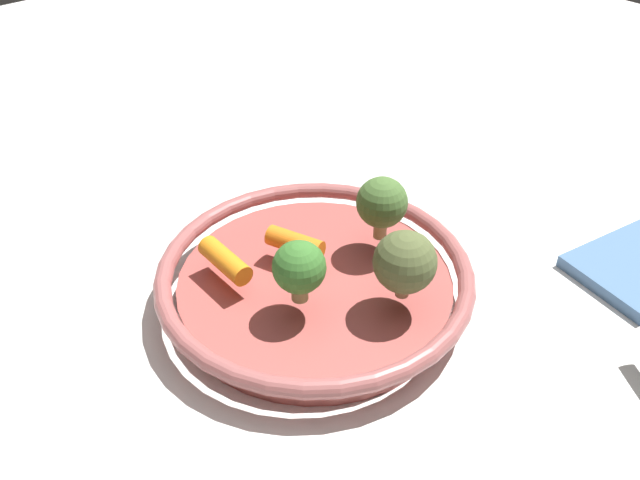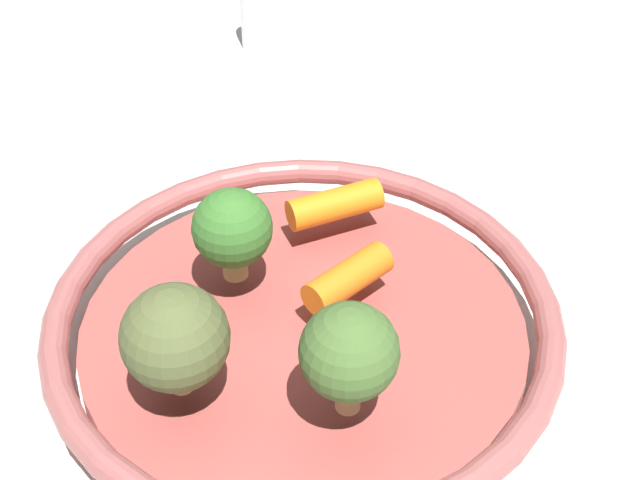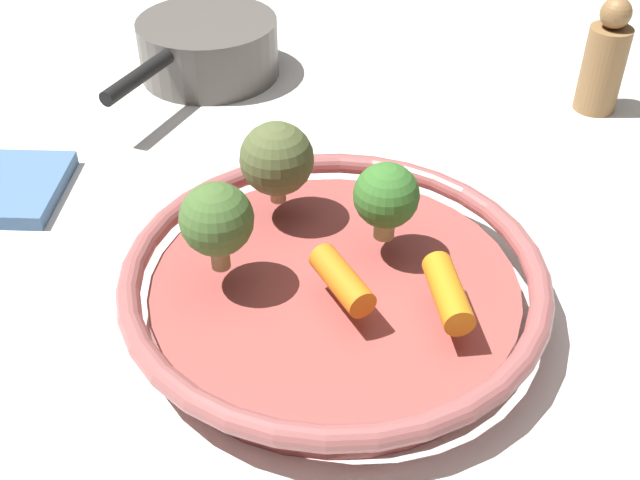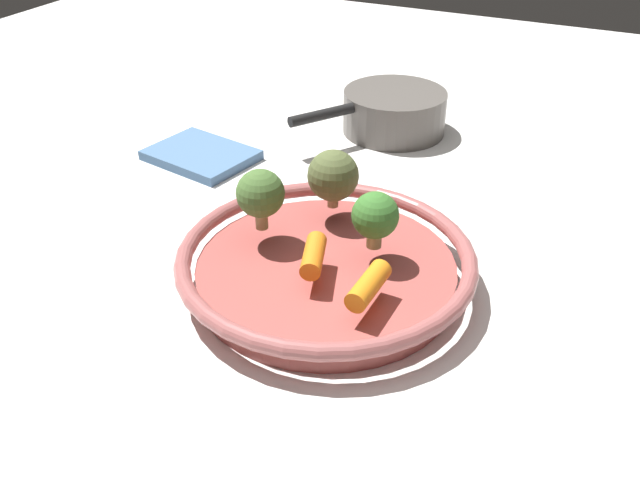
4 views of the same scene
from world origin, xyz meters
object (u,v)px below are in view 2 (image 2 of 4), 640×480
object	(u,v)px
serving_bowl	(303,329)
broccoli_floret_edge	(232,229)
baby_carrot_center	(346,275)
salt_shaker	(258,13)
baby_carrot_right	(335,204)
broccoli_floret_large	(349,353)
broccoli_floret_small	(175,338)

from	to	relation	value
serving_bowl	broccoli_floret_edge	size ratio (longest dim) A/B	5.08
baby_carrot_center	salt_shaker	size ratio (longest dim) A/B	0.82
serving_bowl	salt_shaker	world-z (taller)	salt_shaker
baby_carrot_right	salt_shaker	bearing A→B (deg)	167.62
broccoli_floret_edge	broccoli_floret_large	bearing A→B (deg)	8.12
broccoli_floret_large	broccoli_floret_small	bearing A→B (deg)	-122.95
broccoli_floret_small	salt_shaker	xyz separation A→B (m)	(-0.43, 0.21, -0.05)
baby_carrot_right	broccoli_floret_small	xyz separation A→B (m)	(0.10, -0.14, 0.03)
broccoli_floret_edge	broccoli_floret_large	world-z (taller)	broccoli_floret_large
broccoli_floret_large	broccoli_floret_edge	bearing A→B (deg)	-171.88
baby_carrot_right	broccoli_floret_small	distance (m)	0.18
serving_bowl	broccoli_floret_large	size ratio (longest dim) A/B	4.59
baby_carrot_right	baby_carrot_center	bearing A→B (deg)	-19.56
broccoli_floret_small	salt_shaker	size ratio (longest dim) A/B	0.94
broccoli_floret_small	serving_bowl	bearing A→B (deg)	110.18
broccoli_floret_small	salt_shaker	world-z (taller)	broccoli_floret_small
broccoli_floret_large	serving_bowl	bearing A→B (deg)	173.31
baby_carrot_right	salt_shaker	size ratio (longest dim) A/B	0.87
baby_carrot_center	broccoli_floret_large	size ratio (longest dim) A/B	0.86
serving_bowl	baby_carrot_center	bearing A→B (deg)	94.67
serving_bowl	baby_carrot_center	xyz separation A→B (m)	(-0.00, 0.03, 0.03)
baby_carrot_right	broccoli_floret_edge	distance (m)	0.09
serving_bowl	salt_shaker	bearing A→B (deg)	162.34
baby_carrot_right	broccoli_floret_large	distance (m)	0.17
serving_bowl	baby_carrot_center	size ratio (longest dim) A/B	5.33
serving_bowl	broccoli_floret_large	distance (m)	0.10
broccoli_floret_edge	baby_carrot_center	bearing A→B (deg)	55.04
salt_shaker	broccoli_floret_large	bearing A→B (deg)	-15.82
broccoli_floret_large	salt_shaker	size ratio (longest dim) A/B	0.95
salt_shaker	baby_carrot_right	bearing A→B (deg)	-12.38
baby_carrot_right	broccoli_floret_large	world-z (taller)	broccoli_floret_large
baby_carrot_center	broccoli_floret_small	world-z (taller)	broccoli_floret_small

